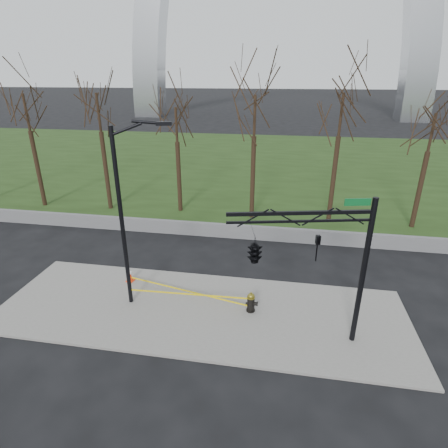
% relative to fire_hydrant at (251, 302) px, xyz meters
% --- Properties ---
extents(ground, '(500.00, 500.00, 0.00)m').
position_rel_fire_hydrant_xyz_m(ground, '(-2.23, -0.29, -0.54)').
color(ground, black).
rests_on(ground, ground).
extents(sidewalk, '(18.00, 6.00, 0.10)m').
position_rel_fire_hydrant_xyz_m(sidewalk, '(-2.23, -0.29, -0.49)').
color(sidewalk, slate).
rests_on(sidewalk, ground).
extents(grass_strip, '(120.00, 40.00, 0.06)m').
position_rel_fire_hydrant_xyz_m(grass_strip, '(-2.23, 29.71, -0.51)').
color(grass_strip, '#1F3413').
rests_on(grass_strip, ground).
extents(guardrail, '(60.00, 0.30, 0.90)m').
position_rel_fire_hydrant_xyz_m(guardrail, '(-2.23, 7.71, -0.09)').
color(guardrail, '#59595B').
rests_on(guardrail, ground).
extents(tree_row, '(42.71, 4.00, 9.42)m').
position_rel_fire_hydrant_xyz_m(tree_row, '(-3.87, 11.71, 4.17)').
color(tree_row, black).
rests_on(tree_row, ground).
extents(fire_hydrant, '(0.58, 0.39, 0.96)m').
position_rel_fire_hydrant_xyz_m(fire_hydrant, '(0.00, 0.00, 0.00)').
color(fire_hydrant, black).
rests_on(fire_hydrant, sidewalk).
extents(traffic_cone, '(0.42, 0.42, 0.68)m').
position_rel_fire_hydrant_xyz_m(traffic_cone, '(-6.27, 1.45, -0.10)').
color(traffic_cone, '#FF380D').
rests_on(traffic_cone, sidewalk).
extents(street_light, '(2.35, 0.74, 8.21)m').
position_rel_fire_hydrant_xyz_m(street_light, '(-5.29, -0.16, 4.15)').
color(street_light, black).
rests_on(street_light, ground).
extents(traffic_signal_mast, '(4.99, 2.54, 6.00)m').
position_rel_fire_hydrant_xyz_m(traffic_signal_mast, '(0.97, -1.88, 3.61)').
color(traffic_signal_mast, black).
rests_on(traffic_signal_mast, ground).
extents(caution_tape, '(6.25, 1.66, 0.48)m').
position_rel_fire_hydrant_xyz_m(caution_tape, '(-2.97, 0.34, -0.03)').
color(caution_tape, yellow).
rests_on(caution_tape, ground).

